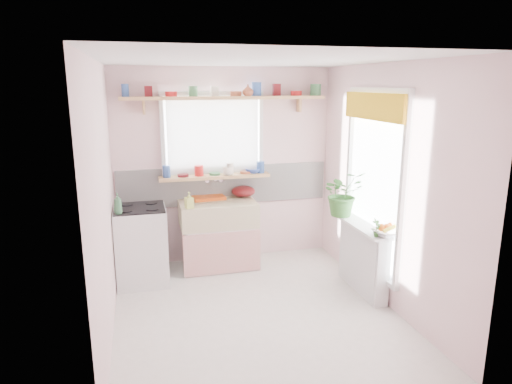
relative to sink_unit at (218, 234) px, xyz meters
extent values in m
plane|color=white|center=(0.15, -1.29, -0.43)|extent=(3.20, 3.20, 0.00)
plane|color=white|center=(0.15, -1.29, 2.07)|extent=(3.20, 3.20, 0.00)
plane|color=#FFD5D7|center=(0.15, 0.31, 0.82)|extent=(2.80, 0.00, 2.80)
plane|color=#FFD5D7|center=(0.15, -2.89, 0.82)|extent=(2.80, 0.00, 2.80)
plane|color=#FFD5D7|center=(-1.25, -1.29, 0.82)|extent=(0.00, 3.20, 3.20)
plane|color=#FFD5D7|center=(1.55, -1.29, 0.82)|extent=(0.00, 3.20, 3.20)
cube|color=white|center=(0.15, 0.29, 0.57)|extent=(2.74, 0.03, 0.50)
cube|color=pink|center=(0.15, 0.29, 0.37)|extent=(2.74, 0.02, 0.12)
cube|color=white|center=(0.00, 0.30, 1.22)|extent=(1.20, 0.01, 1.00)
cube|color=white|center=(0.00, 0.24, 1.22)|extent=(1.15, 0.02, 0.95)
cube|color=white|center=(1.54, -1.09, 0.82)|extent=(0.01, 1.10, 1.90)
cube|color=gold|center=(1.46, -1.09, 1.63)|extent=(0.03, 1.20, 0.28)
cube|color=white|center=(0.00, 0.01, -0.16)|extent=(0.85, 0.55, 0.55)
cube|color=#C43F39|center=(0.00, -0.27, -0.16)|extent=(0.95, 0.02, 0.53)
cube|color=beige|center=(0.00, 0.01, 0.27)|extent=(0.95, 0.55, 0.30)
cylinder|color=silver|center=(0.00, 0.26, 0.67)|extent=(0.03, 0.22, 0.03)
cube|color=white|center=(-0.95, -0.24, 0.02)|extent=(0.58, 0.58, 0.90)
cube|color=black|center=(-0.95, -0.24, 0.47)|extent=(0.56, 0.56, 0.02)
cylinder|color=black|center=(-1.09, -0.38, 0.49)|extent=(0.14, 0.14, 0.01)
cylinder|color=black|center=(-0.81, -0.38, 0.49)|extent=(0.14, 0.14, 0.01)
cylinder|color=black|center=(-1.09, -0.10, 0.49)|extent=(0.14, 0.14, 0.01)
cylinder|color=black|center=(-0.81, -0.10, 0.49)|extent=(0.14, 0.14, 0.01)
cube|color=white|center=(1.45, -1.09, -0.06)|extent=(0.15, 0.90, 0.75)
cube|color=white|center=(1.42, -1.09, 0.33)|extent=(0.22, 0.95, 0.03)
cube|color=tan|center=(0.00, 0.19, 0.71)|extent=(1.40, 0.22, 0.04)
cube|color=tan|center=(0.15, 0.18, 1.69)|extent=(2.52, 0.24, 0.04)
cylinder|color=#3359A5|center=(-1.03, 0.18, 1.77)|extent=(0.11, 0.11, 0.12)
cylinder|color=#590F14|center=(-0.77, 0.18, 1.77)|extent=(0.11, 0.11, 0.12)
cylinder|color=red|center=(-0.51, 0.18, 1.74)|extent=(0.11, 0.11, 0.06)
cylinder|color=#3F7F4C|center=(-0.24, 0.18, 1.77)|extent=(0.11, 0.11, 0.12)
cylinder|color=silver|center=(0.02, 0.18, 1.77)|extent=(0.11, 0.11, 0.12)
cylinder|color=#A55133|center=(0.28, 0.18, 1.74)|extent=(0.11, 0.11, 0.06)
cylinder|color=#3359A5|center=(0.54, 0.18, 1.77)|extent=(0.11, 0.11, 0.12)
cylinder|color=#590F14|center=(0.81, 0.18, 1.77)|extent=(0.11, 0.11, 0.12)
cylinder|color=red|center=(1.07, 0.18, 1.74)|extent=(0.11, 0.11, 0.06)
cylinder|color=#3F7F4C|center=(1.33, 0.18, 1.77)|extent=(0.11, 0.11, 0.12)
cylinder|color=#3359A5|center=(-0.62, 0.19, 0.79)|extent=(0.11, 0.11, 0.12)
cylinder|color=#590F14|center=(-0.41, 0.19, 0.79)|extent=(0.11, 0.11, 0.12)
cylinder|color=red|center=(-0.21, 0.19, 0.76)|extent=(0.11, 0.11, 0.06)
cylinder|color=#3F7F4C|center=(0.00, 0.19, 0.79)|extent=(0.11, 0.11, 0.12)
cylinder|color=silver|center=(0.21, 0.19, 0.79)|extent=(0.11, 0.11, 0.12)
cylinder|color=#A55133|center=(0.41, 0.19, 0.76)|extent=(0.11, 0.11, 0.06)
cylinder|color=#3359A5|center=(0.62, 0.19, 0.79)|extent=(0.11, 0.11, 0.12)
cube|color=#CD4C12|center=(-0.09, 0.21, 0.44)|extent=(0.43, 0.34, 0.04)
ellipsoid|color=#530E11|center=(0.38, 0.21, 0.49)|extent=(0.35, 0.35, 0.14)
imported|color=#346C2B|center=(1.36, -0.69, 0.61)|extent=(0.50, 0.44, 0.54)
imported|color=silver|center=(1.48, -1.49, 0.38)|extent=(0.32, 0.32, 0.07)
imported|color=#39712D|center=(1.36, -1.49, 0.44)|extent=(0.12, 0.10, 0.19)
imported|color=#CCDA61|center=(-0.38, -0.19, 0.52)|extent=(0.11, 0.11, 0.20)
imported|color=white|center=(0.16, 0.13, 0.78)|extent=(0.14, 0.14, 0.11)
imported|color=#3854B7|center=(0.50, 0.20, 0.76)|extent=(0.24, 0.24, 0.06)
imported|color=#9E4E30|center=(0.42, 0.12, 1.78)|extent=(0.16, 0.16, 0.14)
imported|color=#3A754A|center=(-1.17, -0.46, 0.60)|extent=(0.09, 0.09, 0.23)
sphere|color=orange|center=(1.48, -1.49, 0.43)|extent=(0.08, 0.08, 0.08)
sphere|color=orange|center=(1.54, -1.46, 0.43)|extent=(0.08, 0.08, 0.08)
sphere|color=orange|center=(1.43, -1.47, 0.43)|extent=(0.08, 0.08, 0.08)
cylinder|color=yellow|center=(1.50, -1.54, 0.44)|extent=(0.18, 0.04, 0.10)
camera|label=1|loc=(-0.92, -5.44, 1.86)|focal=32.00mm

